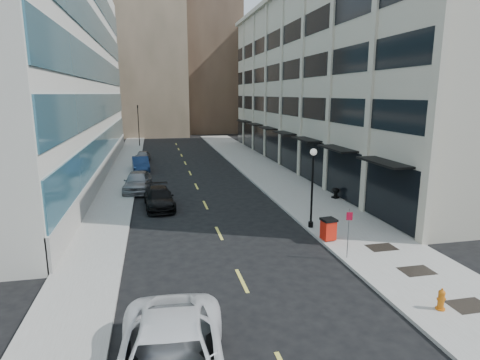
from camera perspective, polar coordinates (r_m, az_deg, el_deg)
name	(u,v)px	position (r m, az deg, el deg)	size (l,w,h in m)	color
ground	(253,304)	(15.69, 1.90, -17.27)	(160.00, 160.00, 0.00)	black
sidewalk_right	(281,182)	(35.80, 5.81, -0.22)	(5.00, 80.00, 0.15)	gray
sidewalk_left	(117,189)	(34.26, -17.09, -1.27)	(3.00, 80.00, 0.15)	gray
building_right	(347,81)	(45.09, 15.03, 13.38)	(15.30, 46.50, 18.25)	#B9B19C
building_left	(5,67)	(42.23, -30.41, 13.63)	(16.14, 46.00, 20.00)	beige
skyline_tan_near	(147,60)	(81.50, -13.09, 16.27)	(14.00, 18.00, 28.00)	#957B61
skyline_brown	(207,47)	(86.50, -4.77, 18.27)	(12.00, 16.00, 34.00)	brown
skyline_tan_far	(100,78)	(91.93, -19.34, 13.54)	(12.00, 14.00, 22.00)	#957B61
skyline_stone	(261,82)	(82.11, 3.02, 13.73)	(10.00, 14.00, 20.00)	#B9B19C
grate_near	(469,306)	(17.43, 29.77, -15.24)	(1.40, 1.00, 0.01)	black
grate_mid	(417,271)	(19.50, 23.84, -11.73)	(1.40, 1.00, 0.01)	black
grate_far	(382,247)	(21.63, 19.49, -9.01)	(1.40, 1.00, 0.01)	black
road_centerline	(201,195)	(31.39, -5.63, -2.11)	(0.15, 68.20, 0.01)	#D8CC4C
traffic_signal	(138,108)	(61.32, -14.36, 9.92)	(0.66, 0.66, 6.98)	black
car_black_pickup	(159,198)	(28.14, -11.44, -2.54)	(1.93, 4.74, 1.38)	black
car_silver_sedan	(138,181)	(33.16, -14.36, -0.21)	(1.96, 4.87, 1.66)	gray
car_blue_sedan	(141,164)	(41.86, -13.95, 2.21)	(1.57, 4.50, 1.48)	#13264A
car_grey_sedan	(143,156)	(47.66, -13.67, 3.28)	(1.52, 3.78, 1.29)	slate
fire_hydrant	(441,299)	(16.52, 26.70, -14.92)	(0.33, 0.33, 0.81)	orange
trash_bin	(328,228)	(21.71, 12.45, -6.75)	(0.81, 0.86, 1.18)	red
lamppost	(312,181)	(23.00, 10.26, -0.09)	(0.39, 0.39, 4.69)	black
sign_post	(349,226)	(19.36, 15.21, -6.40)	(0.28, 0.10, 2.39)	slate
urn_planter	(336,192)	(30.43, 13.44, -1.65)	(0.56, 0.56, 0.77)	black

